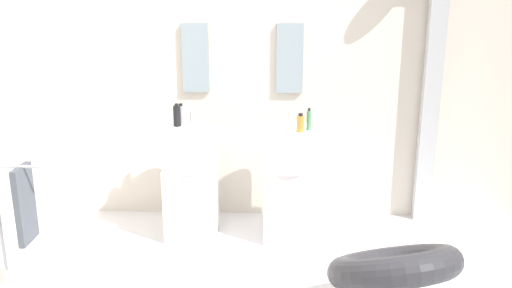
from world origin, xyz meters
The scene contains 12 objects.
rear_partition centered at (0.00, 1.65, 1.30)m, with size 4.80×0.10×2.60m, color beige.
pedestal_sink_left centered at (-0.39, 1.14, 0.48)m, with size 0.45×0.45×1.01m.
pedestal_sink_right centered at (0.39, 1.14, 0.48)m, with size 0.45×0.45×1.01m.
vanity_mirror_left centered at (-0.39, 1.58, 1.40)m, with size 0.22×0.03×0.57m, color #8C9EA8.
vanity_mirror_right centered at (0.39, 1.58, 1.40)m, with size 0.22×0.03×0.57m, color #8C9EA8.
shower_column centered at (1.55, 1.53, 1.08)m, with size 0.49×0.24×2.05m.
lounge_chair centered at (0.97, -0.09, 0.35)m, with size 1.01×1.01×0.65m.
towel_rack centered at (-1.32, 0.17, 0.63)m, with size 0.37×0.22×0.95m.
soap_bottle_grey centered at (-0.47, 1.25, 0.99)m, with size 0.05×0.05×0.17m.
soap_bottle_green centered at (0.53, 1.09, 0.99)m, with size 0.04×0.04×0.17m.
soap_bottle_black centered at (-0.49, 1.18, 0.99)m, with size 0.06×0.06×0.18m.
soap_bottle_amber centered at (0.47, 1.04, 0.97)m, with size 0.06×0.06×0.14m.
Camera 1 is at (0.27, -2.93, 1.95)m, focal length 37.99 mm.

